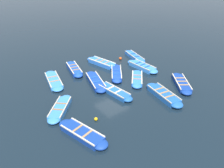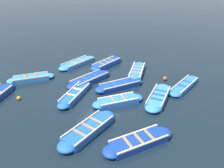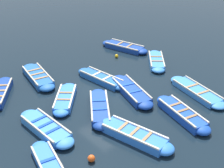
# 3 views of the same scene
# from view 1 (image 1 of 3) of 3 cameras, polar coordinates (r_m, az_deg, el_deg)

# --- Properties ---
(ground_plane) EXTENTS (120.00, 120.00, 0.00)m
(ground_plane) POSITION_cam_1_polar(r_m,az_deg,el_deg) (18.98, -0.06, 0.32)
(ground_plane) COLOR black
(boat_bow_out) EXTENTS (3.89, 1.79, 0.42)m
(boat_bow_out) POSITION_cam_1_polar(r_m,az_deg,el_deg) (13.55, -7.74, -12.70)
(boat_bow_out) COLOR navy
(boat_bow_out) RESTS_ON ground
(boat_stern_in) EXTENTS (3.54, 3.01, 0.42)m
(boat_stern_in) POSITION_cam_1_polar(r_m,az_deg,el_deg) (19.45, 17.65, 0.19)
(boat_stern_in) COLOR navy
(boat_stern_in) RESTS_ON ground
(boat_broadside) EXTENTS (4.06, 2.03, 0.44)m
(boat_broadside) POSITION_cam_1_polar(r_m,az_deg,el_deg) (18.85, -4.33, 0.67)
(boat_broadside) COLOR navy
(boat_broadside) RESTS_ON ground
(boat_alongside) EXTENTS (3.49, 2.91, 0.43)m
(boat_alongside) POSITION_cam_1_polar(r_m,az_deg,el_deg) (20.20, 1.17, 2.81)
(boat_alongside) COLOR navy
(boat_alongside) RESTS_ON ground
(boat_far_corner) EXTENTS (4.15, 1.82, 0.36)m
(boat_far_corner) POSITION_cam_1_polar(r_m,az_deg,el_deg) (19.72, -14.98, 0.91)
(boat_far_corner) COLOR #3884E0
(boat_far_corner) RESTS_ON ground
(boat_end_of_row) EXTENTS (3.78, 1.17, 0.40)m
(boat_end_of_row) POSITION_cam_1_polar(r_m,az_deg,el_deg) (17.37, 0.56, -1.99)
(boat_end_of_row) COLOR #1E59AD
(boat_end_of_row) RESTS_ON ground
(boat_inner_gap) EXTENTS (4.03, 1.68, 0.45)m
(boat_inner_gap) POSITION_cam_1_polar(r_m,az_deg,el_deg) (17.40, 13.32, -2.73)
(boat_inner_gap) COLOR #1E59AD
(boat_inner_gap) RESTS_ON ground
(boat_drifting) EXTENTS (3.77, 1.66, 0.46)m
(boat_drifting) POSITION_cam_1_polar(r_m,az_deg,el_deg) (21.30, -9.86, 3.85)
(boat_drifting) COLOR #1947B7
(boat_drifting) RESTS_ON ground
(boat_outer_right) EXTENTS (3.77, 1.09, 0.44)m
(boat_outer_right) POSITION_cam_1_polar(r_m,az_deg,el_deg) (21.76, 7.87, 4.54)
(boat_outer_right) COLOR #3884E0
(boat_outer_right) RESTS_ON ground
(boat_centre) EXTENTS (3.08, 3.03, 0.38)m
(boat_centre) POSITION_cam_1_polar(r_m,az_deg,el_deg) (15.90, -13.37, -6.21)
(boat_centre) COLOR #3884E0
(boat_centre) RESTS_ON ground
(boat_mid_row) EXTENTS (3.98, 1.64, 0.46)m
(boat_mid_row) POSITION_cam_1_polar(r_m,az_deg,el_deg) (22.36, -2.68, 5.53)
(boat_mid_row) COLOR blue
(boat_mid_row) RESTS_ON ground
(boat_outer_left) EXTENTS (2.98, 2.91, 0.40)m
(boat_outer_left) POSITION_cam_1_polar(r_m,az_deg,el_deg) (19.39, 6.56, 1.36)
(boat_outer_left) COLOR blue
(boat_outer_left) RESTS_ON ground
(boat_tucked) EXTENTS (3.90, 1.64, 0.37)m
(boat_tucked) POSITION_cam_1_polar(r_m,az_deg,el_deg) (24.17, 5.88, 7.16)
(boat_tucked) COLOR blue
(boat_tucked) RESTS_ON ground
(buoy_orange_near) EXTENTS (0.31, 0.31, 0.31)m
(buoy_orange_near) POSITION_cam_1_polar(r_m,az_deg,el_deg) (23.57, 2.22, 6.70)
(buoy_orange_near) COLOR #E05119
(buoy_orange_near) RESTS_ON ground
(buoy_yellow_far) EXTENTS (0.24, 0.24, 0.24)m
(buoy_yellow_far) POSITION_cam_1_polar(r_m,az_deg,el_deg) (14.62, -4.23, -9.12)
(buoy_yellow_far) COLOR #EAB214
(buoy_yellow_far) RESTS_ON ground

